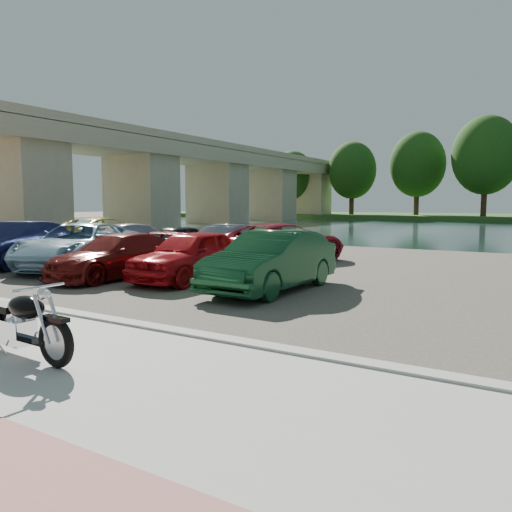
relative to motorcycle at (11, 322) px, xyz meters
The scene contains 17 objects.
ground 1.40m from the motorcycle, ahead, with size 200.00×200.00×0.00m, color #595447.
promenade 1.61m from the motorcycle, 33.20° to the right, with size 60.00×6.00×0.10m, color #A7A49D.
kerb 2.56m from the motorcycle, 59.53° to the left, with size 60.00×0.30×0.14m, color #A7A49D.
parking_lot 11.25m from the motorcycle, 83.49° to the left, with size 60.00×18.00×0.04m, color #413B34.
river 40.19m from the motorcycle, 88.18° to the left, with size 120.00×40.00×0.00m, color #182C29.
bridge 49.35m from the motorcycle, 122.98° to the left, with size 7.00×56.00×8.55m.
motorcycle is the anchor object (origin of this frame).
car_1 11.49m from the motorcycle, 146.32° to the left, with size 1.63×4.68×1.54m, color #111436.
car_2 10.11m from the motorcycle, 135.32° to the left, with size 2.54×5.51×1.53m, color #80A4BB.
car_3 7.74m from the motorcycle, 126.11° to the left, with size 1.82×4.47×1.30m, color #63100E.
car_4 7.41m from the motorcycle, 108.88° to the left, with size 1.71×4.24×1.45m, color #AB0B11.
car_5 6.73m from the motorcycle, 86.38° to the left, with size 1.58×4.54×1.50m, color #103D1F.
car_6 17.40m from the motorcycle, 134.43° to the left, with size 2.53×5.50×1.53m, color olive.
car_7 15.85m from the motorcycle, 128.00° to the left, with size 1.80×4.42×1.28m, color gray.
car_8 14.29m from the motorcycle, 119.65° to the left, with size 1.52×3.78×1.29m, color black.
car_9 13.77m from the motorcycle, 110.56° to the left, with size 1.42×4.07×1.34m, color slate.
car_10 12.37m from the motorcycle, 100.28° to the left, with size 2.43×5.28×1.47m, color maroon.
Camera 1 is at (5.25, -4.25, 2.23)m, focal length 35.00 mm.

